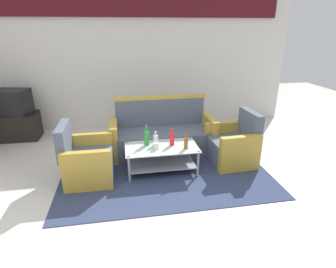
{
  "coord_description": "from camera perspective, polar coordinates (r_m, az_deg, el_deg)",
  "views": [
    {
      "loc": [
        -0.52,
        -3.0,
        2.1
      ],
      "look_at": [
        0.12,
        0.65,
        0.65
      ],
      "focal_mm": 29.14,
      "sensor_mm": 36.0,
      "label": 1
    }
  ],
  "objects": [
    {
      "name": "bottle_brown",
      "position": [
        4.05,
        3.78,
        -1.88
      ],
      "size": [
        0.06,
        0.06,
        0.24
      ],
      "color": "brown",
      "rests_on": "coffee_table"
    },
    {
      "name": "ground_plane",
      "position": [
        3.7,
        -0.09,
        -13.2
      ],
      "size": [
        14.0,
        14.0,
        0.0
      ],
      "primitive_type": "plane",
      "color": "beige"
    },
    {
      "name": "rug",
      "position": [
        4.33,
        -0.73,
        -7.52
      ],
      "size": [
        3.13,
        2.18,
        0.01
      ],
      "primitive_type": "cube",
      "color": "#2D3856",
      "rests_on": "ground"
    },
    {
      "name": "bottle_green",
      "position": [
        4.17,
        -4.48,
        -0.78
      ],
      "size": [
        0.08,
        0.08,
        0.32
      ],
      "color": "#2D8C38",
      "rests_on": "coffee_table"
    },
    {
      "name": "bottle_clear",
      "position": [
        4.17,
        -2.59,
        -1.25
      ],
      "size": [
        0.08,
        0.08,
        0.23
      ],
      "color": "silver",
      "rests_on": "coffee_table"
    },
    {
      "name": "armchair_left",
      "position": [
        4.15,
        -16.61,
        -5.5
      ],
      "size": [
        0.7,
        0.76,
        0.85
      ],
      "rotation": [
        0.0,
        0.0,
        -1.57
      ],
      "color": "#4C5666",
      "rests_on": "rug"
    },
    {
      "name": "armchair_right",
      "position": [
        4.6,
        13.38,
        -2.44
      ],
      "size": [
        0.74,
        0.8,
        0.85
      ],
      "rotation": [
        0.0,
        0.0,
        1.63
      ],
      "color": "#4C5666",
      "rests_on": "rug"
    },
    {
      "name": "couch",
      "position": [
        4.83,
        -1.16,
        -0.27
      ],
      "size": [
        1.81,
        0.75,
        0.96
      ],
      "rotation": [
        0.0,
        0.0,
        3.15
      ],
      "color": "#4C5666",
      "rests_on": "rug"
    },
    {
      "name": "bottle_red",
      "position": [
        4.16,
        0.83,
        -1.03
      ],
      "size": [
        0.07,
        0.07,
        0.27
      ],
      "color": "red",
      "rests_on": "coffee_table"
    },
    {
      "name": "coffee_table",
      "position": [
        4.2,
        -1.36,
        -4.4
      ],
      "size": [
        1.1,
        0.6,
        0.4
      ],
      "color": "silver",
      "rests_on": "rug"
    },
    {
      "name": "tv_stand",
      "position": [
        6.2,
        -28.94,
        1.4
      ],
      "size": [
        0.8,
        0.5,
        0.52
      ],
      "primitive_type": "cube",
      "color": "black",
      "rests_on": "ground"
    },
    {
      "name": "cup",
      "position": [
        4.05,
        -2.5,
        -2.55
      ],
      "size": [
        0.08,
        0.08,
        0.1
      ],
      "primitive_type": "cylinder",
      "color": "silver",
      "rests_on": "coffee_table"
    },
    {
      "name": "television",
      "position": [
        6.08,
        -29.76,
        5.83
      ],
      "size": [
        0.68,
        0.56,
        0.48
      ],
      "rotation": [
        0.0,
        0.0,
        2.92
      ],
      "color": "black",
      "rests_on": "tv_stand"
    },
    {
      "name": "wall_back",
      "position": [
        6.11,
        -5.19,
        15.45
      ],
      "size": [
        6.52,
        0.19,
        2.8
      ],
      "color": "silver",
      "rests_on": "ground"
    }
  ]
}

